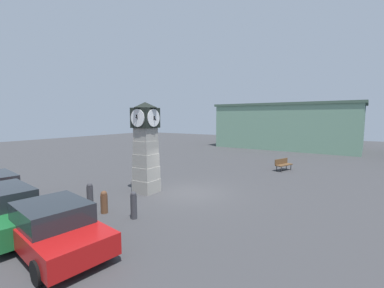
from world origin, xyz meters
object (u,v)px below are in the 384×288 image
Objects in this scene: car_by_building at (56,228)px; car_near_tower at (5,210)px; bollard_mid_row at (104,202)px; bollard_far_row at (90,195)px; clock_tower at (146,147)px; bollard_near_tower at (134,205)px; bench at (283,164)px.

car_near_tower is at bearing -176.55° from car_by_building.
bollard_far_row is (-1.22, 0.19, 0.07)m from bollard_mid_row.
clock_tower is 5.03× the size of bollard_mid_row.
bench is at bearing 77.52° from bollard_near_tower.
bollard_far_row is at bearing 85.19° from car_near_tower.
car_near_tower is (-3.02, -3.33, 0.23)m from bollard_near_tower.
bollard_near_tower is at bearing -102.48° from bench.
clock_tower is 6.79m from car_by_building.
clock_tower is 1.05× the size of car_near_tower.
bollard_near_tower is at bearing 88.06° from car_by_building.
bench is at bearing 70.17° from car_near_tower.
bollard_near_tower is 4.50m from car_near_tower.
bollard_far_row is at bearing -179.03° from bollard_near_tower.
bollard_far_row reaches higher than bench.
bollard_mid_row is 0.21× the size of car_near_tower.
clock_tower reaches higher than car_near_tower.
clock_tower is at bearing 78.67° from bollard_far_row.
bollard_far_row is at bearing 171.11° from bollard_mid_row.
clock_tower reaches higher than bollard_mid_row.
bollard_near_tower reaches higher than bollard_mid_row.
clock_tower is at bearing 81.98° from car_near_tower.
bollard_mid_row is 0.24× the size of car_by_building.
car_near_tower reaches higher than bench.
bench is at bearing 66.74° from bollard_far_row.
clock_tower is 4.34× the size of bollard_near_tower.
bollard_near_tower is 0.28× the size of car_by_building.
car_by_building is at bearing -64.09° from bollard_mid_row.
bollard_near_tower reaches higher than bench.
bollard_far_row is (-2.74, -0.05, -0.01)m from bollard_near_tower.
car_by_building is (-0.11, -3.16, 0.19)m from bollard_near_tower.
clock_tower is at bearing 100.10° from bollard_mid_row.
bollard_mid_row is 0.58× the size of bench.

